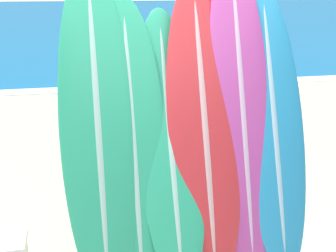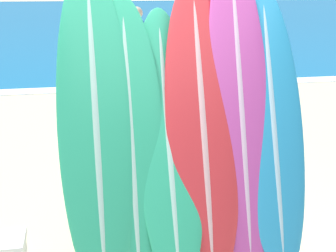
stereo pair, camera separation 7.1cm
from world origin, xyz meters
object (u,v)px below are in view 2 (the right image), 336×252
Objects in this scene: surfboard_slot_1 at (131,143)px; surfboard_slot_2 at (169,147)px; surfboard_slot_3 at (202,130)px; surfboard_slot_0 at (96,128)px; person_near_water at (208,73)px; person_far_left at (80,58)px; surfboard_slot_5 at (273,129)px; surfboard_slot_4 at (240,110)px; surfboard_rack at (188,209)px; person_mid_beach at (137,49)px.

surfboard_slot_1 reaches higher than surfboard_slot_2.
surfboard_slot_0 is at bearing 178.19° from surfboard_slot_3.
person_near_water is 2.73m from person_far_left.
surfboard_slot_5 is 5.75m from person_far_left.
surfboard_slot_4 is (0.59, 0.07, 0.24)m from surfboard_slot_2.
surfboard_slot_1 is 0.85× the size of surfboard_slot_4.
surfboard_slot_5 is (0.70, 0.04, 0.62)m from surfboard_rack.
surfboard_slot_3 is (0.81, -0.03, -0.06)m from surfboard_slot_0.
surfboard_rack is 0.65m from surfboard_slot_3.
person_mid_beach is (0.85, 6.05, -0.09)m from surfboard_slot_1.
surfboard_slot_4 reaches higher than surfboard_slot_5.
person_near_water is (0.50, 3.63, -0.22)m from surfboard_slot_5.
person_mid_beach is 1.10× the size of person_far_left.
surfboard_slot_4 is 5.66m from person_far_left.
surfboard_rack is 0.72m from surfboard_slot_1.
surfboard_slot_3 reaches higher than person_far_left.
person_mid_beach is at bearing 84.63° from surfboard_slot_2.
surfboard_rack is 3.88m from person_near_water.
surfboard_slot_4 is at bearing -97.93° from person_mid_beach.
surfboard_slot_1 is 0.90m from surfboard_slot_4.
person_far_left is at bearing 104.28° from surfboard_slot_5.
surfboard_slot_2 is (-0.15, 0.02, 0.53)m from surfboard_rack.
surfboard_slot_0 is at bearing 175.04° from surfboard_slot_2.
surfboard_rack is 0.93m from surfboard_slot_5.
person_mid_beach is at bearing 165.25° from person_far_left.
surfboard_slot_3 is 1.02× the size of surfboard_slot_5.
surfboard_slot_1 is 3.99m from person_near_water.
surfboard_slot_0 is 0.28m from surfboard_slot_1.
surfboard_slot_2 is at bearing 171.32° from surfboard_rack.
surfboard_slot_3 is 6.05m from person_mid_beach.
surfboard_slot_4 is 1.54× the size of person_near_water.
person_far_left is at bearing 101.84° from surfboard_slot_4.
surfboard_slot_5 reaches higher than person_far_left.
person_mid_beach is at bearing 92.63° from surfboard_slot_5.
surfboard_rack is 0.76× the size of surfboard_slot_3.
surfboard_slot_3 reaches higher than surfboard_slot_1.
person_far_left is at bearing 90.34° from surfboard_slot_0.
surfboard_slot_1 is at bearing -179.57° from surfboard_slot_5.
surfboard_slot_1 is 0.29m from surfboard_slot_2.
surfboard_slot_2 is 0.90× the size of surfboard_slot_3.
surfboard_slot_2 is 0.81× the size of surfboard_slot_4.
surfboard_slot_2 is at bearing -2.53° from surfboard_slot_1.
surfboard_slot_0 is 0.57m from surfboard_slot_2.
surfboard_slot_3 reaches higher than surfboard_slot_2.
surfboard_slot_0 is 1.17× the size of surfboard_slot_2.
person_mid_beach reaches higher than person_far_left.
surfboard_slot_4 is at bearing 11.43° from surfboard_rack.
surfboard_rack is at bearing -22.96° from person_near_water.
surfboard_slot_2 is 5.62m from person_far_left.
person_near_water is (1.20, 3.67, 0.40)m from surfboard_rack.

